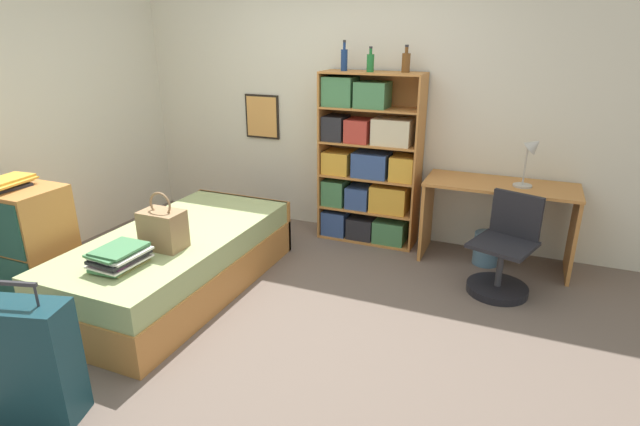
# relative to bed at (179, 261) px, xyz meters

# --- Properties ---
(ground_plane) EXTENTS (14.00, 14.00, 0.00)m
(ground_plane) POSITION_rel_bed_xyz_m (0.74, -0.02, -0.24)
(ground_plane) COLOR #66564C
(wall_back) EXTENTS (10.00, 0.09, 2.60)m
(wall_back) POSITION_rel_bed_xyz_m (0.74, 1.80, 1.06)
(wall_back) COLOR beige
(wall_back) RESTS_ON ground_plane
(wall_left) EXTENTS (0.06, 10.00, 2.60)m
(wall_left) POSITION_rel_bed_xyz_m (-1.54, -0.02, 1.06)
(wall_left) COLOR beige
(wall_left) RESTS_ON ground_plane
(bed) EXTENTS (1.00, 2.07, 0.49)m
(bed) POSITION_rel_bed_xyz_m (0.00, 0.00, 0.00)
(bed) COLOR #B77538
(bed) RESTS_ON ground_plane
(handbag) EXTENTS (0.30, 0.21, 0.43)m
(handbag) POSITION_rel_bed_xyz_m (0.11, -0.27, 0.39)
(handbag) COLOR #93704C
(handbag) RESTS_ON bed
(book_stack_on_bed) EXTENTS (0.31, 0.37, 0.14)m
(book_stack_on_bed) POSITION_rel_bed_xyz_m (0.04, -0.64, 0.32)
(book_stack_on_bed) COLOR #99894C
(book_stack_on_bed) RESTS_ON bed
(suitcase) EXTENTS (0.57, 0.35, 0.82)m
(suitcase) POSITION_rel_bed_xyz_m (0.17, -1.49, 0.10)
(suitcase) COLOR #143842
(suitcase) RESTS_ON ground_plane
(dresser) EXTENTS (0.65, 0.48, 0.90)m
(dresser) POSITION_rel_bed_xyz_m (-0.98, -0.57, 0.21)
(dresser) COLOR #B77538
(dresser) RESTS_ON ground_plane
(magazine_pile_on_dresser) EXTENTS (0.29, 0.37, 0.07)m
(magazine_pile_on_dresser) POSITION_rel_bed_xyz_m (-1.01, -0.59, 0.70)
(magazine_pile_on_dresser) COLOR #232328
(magazine_pile_on_dresser) RESTS_ON dresser
(bookcase) EXTENTS (0.95, 0.36, 1.63)m
(bookcase) POSITION_rel_bed_xyz_m (1.06, 1.57, 0.53)
(bookcase) COLOR #B77538
(bookcase) RESTS_ON ground_plane
(bottle_green) EXTENTS (0.06, 0.06, 0.27)m
(bottle_green) POSITION_rel_bed_xyz_m (0.81, 1.57, 1.50)
(bottle_green) COLOR navy
(bottle_green) RESTS_ON bookcase
(bottle_brown) EXTENTS (0.07, 0.07, 0.22)m
(bottle_brown) POSITION_rel_bed_xyz_m (1.07, 1.53, 1.48)
(bottle_brown) COLOR #1E6B2D
(bottle_brown) RESTS_ON bookcase
(bottle_clear) EXTENTS (0.07, 0.07, 0.23)m
(bottle_clear) POSITION_rel_bed_xyz_m (1.38, 1.61, 1.48)
(bottle_clear) COLOR brown
(bottle_clear) RESTS_ON bookcase
(desk) EXTENTS (1.27, 0.54, 0.74)m
(desk) POSITION_rel_bed_xyz_m (2.30, 1.48, 0.28)
(desk) COLOR #B77538
(desk) RESTS_ON ground_plane
(desk_lamp) EXTENTS (0.21, 0.16, 0.44)m
(desk_lamp) POSITION_rel_bed_xyz_m (2.51, 1.47, 0.80)
(desk_lamp) COLOR #ADA89E
(desk_lamp) RESTS_ON desk
(desk_chair) EXTENTS (0.55, 0.55, 0.79)m
(desk_chair) POSITION_rel_bed_xyz_m (2.40, 0.96, 0.00)
(desk_chair) COLOR black
(desk_chair) RESTS_ON ground_plane
(waste_bin) EXTENTS (0.23, 0.23, 0.29)m
(waste_bin) POSITION_rel_bed_xyz_m (2.25, 1.43, -0.10)
(waste_bin) COLOR slate
(waste_bin) RESTS_ON ground_plane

